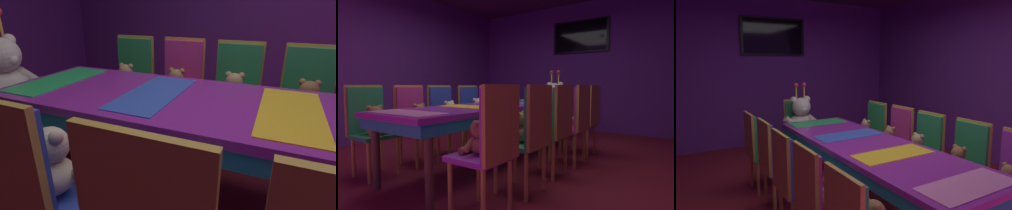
{
  "view_description": "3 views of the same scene",
  "coord_description": "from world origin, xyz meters",
  "views": [
    {
      "loc": [
        -1.43,
        -0.31,
        1.26
      ],
      "look_at": [
        -0.04,
        0.29,
        0.69
      ],
      "focal_mm": 27.7,
      "sensor_mm": 36.0,
      "label": 1
    },
    {
      "loc": [
        2.01,
        -2.56,
        0.97
      ],
      "look_at": [
        0.01,
        0.28,
        0.72
      ],
      "focal_mm": 28.14,
      "sensor_mm": 36.0,
      "label": 2
    },
    {
      "loc": [
        -1.74,
        -2.43,
        1.6
      ],
      "look_at": [
        0.17,
        0.79,
        1.03
      ],
      "focal_mm": 31.38,
      "sensor_mm": 36.0,
      "label": 3
    }
  ],
  "objects": [
    {
      "name": "teddy_right_4",
      "position": [
        0.72,
        1.08,
        0.58
      ],
      "size": [
        0.23,
        0.29,
        0.28
      ],
      "rotation": [
        0.0,
        0.0,
        3.14
      ],
      "color": "tan",
      "rests_on": "chair_right_4"
    },
    {
      "name": "teddy_right_3",
      "position": [
        0.74,
        0.55,
        0.58
      ],
      "size": [
        0.23,
        0.29,
        0.27
      ],
      "rotation": [
        0.0,
        0.0,
        3.14
      ],
      "color": "#9E7247",
      "rests_on": "chair_right_3"
    },
    {
      "name": "banquet_table",
      "position": [
        0.0,
        0.0,
        0.66
      ],
      "size": [
        0.9,
        2.84,
        0.75
      ],
      "color": "purple",
      "rests_on": "ground_plane"
    },
    {
      "name": "teddy_left_3",
      "position": [
        -0.71,
        0.56,
        0.6
      ],
      "size": [
        0.27,
        0.35,
        0.33
      ],
      "color": "beige",
      "rests_on": "chair_left_3"
    },
    {
      "name": "ground_plane",
      "position": [
        0.0,
        0.0,
        0.0
      ],
      "size": [
        7.9,
        7.9,
        0.0
      ],
      "primitive_type": "plane",
      "color": "maroon"
    },
    {
      "name": "teddy_right_2",
      "position": [
        0.72,
        0.01,
        0.58
      ],
      "size": [
        0.24,
        0.31,
        0.29
      ],
      "rotation": [
        0.0,
        0.0,
        3.14
      ],
      "color": "tan",
      "rests_on": "chair_right_2"
    },
    {
      "name": "chair_right_4",
      "position": [
        0.86,
        1.08,
        0.6
      ],
      "size": [
        0.42,
        0.41,
        0.98
      ],
      "rotation": [
        0.0,
        0.0,
        3.14
      ],
      "color": "#268C4C",
      "rests_on": "ground_plane"
    },
    {
      "name": "chair_left_3",
      "position": [
        -0.86,
        0.56,
        0.6
      ],
      "size": [
        0.42,
        0.41,
        0.98
      ],
      "color": "#2D47B2",
      "rests_on": "ground_plane"
    },
    {
      "name": "chair_right_2",
      "position": [
        0.86,
        0.01,
        0.6
      ],
      "size": [
        0.42,
        0.41,
        0.98
      ],
      "rotation": [
        0.0,
        0.0,
        3.14
      ],
      "color": "#268C4C",
      "rests_on": "ground_plane"
    },
    {
      "name": "teddy_left_2",
      "position": [
        -0.73,
        -0.02,
        0.59
      ],
      "size": [
        0.26,
        0.33,
        0.31
      ],
      "color": "beige",
      "rests_on": "chair_left_2"
    },
    {
      "name": "king_teddy_bear",
      "position": [
        0.0,
        1.8,
        0.71
      ],
      "size": [
        0.62,
        0.48,
        0.8
      ],
      "rotation": [
        0.0,
        0.0,
        -1.57
      ],
      "color": "silver",
      "rests_on": "throne_chair"
    },
    {
      "name": "teddy_right_1",
      "position": [
        0.73,
        -0.55,
        0.58
      ],
      "size": [
        0.24,
        0.3,
        0.29
      ],
      "rotation": [
        0.0,
        0.0,
        3.14
      ],
      "color": "olive",
      "rests_on": "chair_right_1"
    },
    {
      "name": "chair_right_1",
      "position": [
        0.88,
        -0.55,
        0.6
      ],
      "size": [
        0.42,
        0.41,
        0.98
      ],
      "rotation": [
        0.0,
        0.0,
        3.14
      ],
      "color": "#268C4C",
      "rests_on": "ground_plane"
    },
    {
      "name": "chair_right_3",
      "position": [
        0.89,
        0.55,
        0.6
      ],
      "size": [
        0.42,
        0.41,
        0.98
      ],
      "rotation": [
        0.0,
        0.0,
        3.14
      ],
      "color": "#CC338C",
      "rests_on": "ground_plane"
    }
  ]
}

